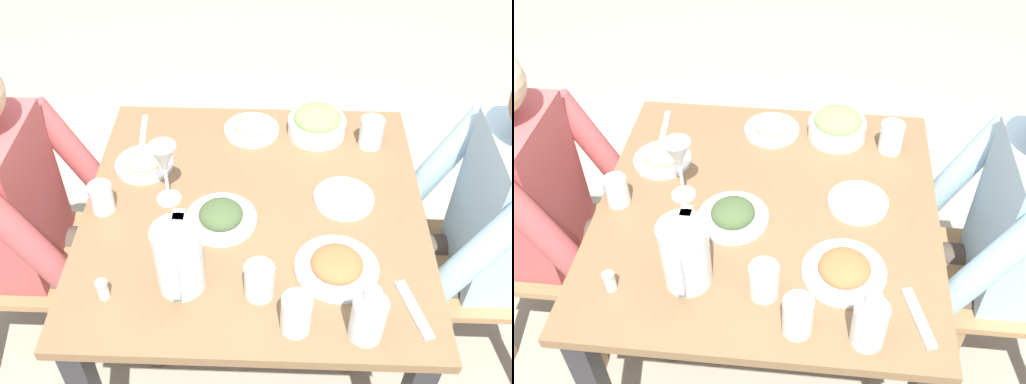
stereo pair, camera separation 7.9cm
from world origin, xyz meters
The scene contains 20 objects.
ground_plane centered at (0.00, 0.00, 0.00)m, with size 8.00×8.00×0.00m, color #9E937F.
dining_table centered at (0.00, 0.00, 0.61)m, with size 0.96×0.96×0.72m.
diner_near centered at (-0.04, -0.63, 0.63)m, with size 0.48×0.53×1.16m.
diner_far centered at (-0.04, 0.63, 0.63)m, with size 0.48×0.53×1.16m.
water_pitcher centered at (0.27, -0.17, 0.81)m, with size 0.16×0.12×0.19m.
salad_bowl centered at (-0.35, 0.19, 0.76)m, with size 0.18×0.18×0.09m.
plate_dolmas centered at (0.05, -0.09, 0.74)m, with size 0.20×0.20×0.06m.
plate_beans centered at (-0.35, -0.02, 0.74)m, with size 0.18×0.18×0.06m.
plate_yoghurt centered at (-0.04, 0.25, 0.73)m, with size 0.17×0.17×0.04m.
plate_rice_curry centered at (0.21, 0.22, 0.74)m, with size 0.21×0.21×0.05m.
plate_fries centered at (-0.17, -0.34, 0.73)m, with size 0.18×0.18×0.04m.
water_glass_by_pitcher centered at (0.29, 0.02, 0.77)m, with size 0.07×0.07×0.10m, color silver.
water_glass_near_left centered at (0.02, -0.42, 0.76)m, with size 0.07×0.07×0.09m, color silver.
water_glass_far_left centered at (0.39, 0.11, 0.77)m, with size 0.07×0.07×0.11m, color silver.
water_glass_near_right centered at (-0.30, 0.35, 0.77)m, with size 0.07×0.07×0.10m, color silver.
wine_glass centered at (-0.03, -0.24, 0.86)m, with size 0.08×0.08×0.20m.
oil_carafe centered at (0.40, 0.27, 0.78)m, with size 0.08×0.08×0.16m.
salt_shaker centered at (0.32, -0.35, 0.75)m, with size 0.03×0.03×0.05m.
fork_near centered at (0.33, 0.39, 0.72)m, with size 0.17×0.03×0.01m, color silver.
knife_near centered at (-0.33, -0.37, 0.72)m, with size 0.18×0.02×0.01m, color silver.
Camera 1 is at (1.16, 0.05, 1.89)m, focal length 41.10 mm.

